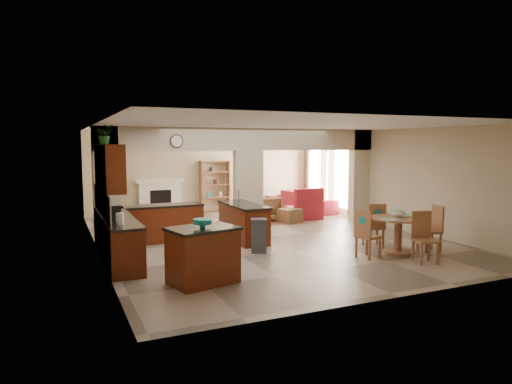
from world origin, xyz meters
name	(u,v)px	position (x,y,z in m)	size (l,w,h in m)	color
floor	(264,237)	(0.00, 0.00, 0.00)	(10.00, 10.00, 0.00)	gray
ceiling	(264,127)	(0.00, 0.00, 2.80)	(10.00, 10.00, 0.00)	white
wall_back	(204,172)	(0.00, 5.00, 1.40)	(8.00, 8.00, 0.00)	#BCAC89
wall_front	(402,208)	(0.00, -5.00, 1.40)	(8.00, 8.00, 0.00)	#BCAC89
wall_left	(97,189)	(-4.00, 0.00, 1.40)	(10.00, 10.00, 0.00)	#BCAC89
wall_right	(390,178)	(4.00, 0.00, 1.40)	(10.00, 10.00, 0.00)	#BCAC89
partition_left_pier	(106,185)	(-3.70, 1.00, 1.40)	(0.60, 0.25, 2.80)	#BCAC89
partition_center_pier	(248,191)	(0.00, 1.00, 1.10)	(0.80, 0.25, 2.20)	#BCAC89
partition_right_pier	(360,176)	(3.70, 1.00, 1.40)	(0.60, 0.25, 2.80)	#BCAC89
partition_header	(248,139)	(0.00, 1.00, 2.50)	(8.00, 0.25, 0.60)	#BCAC89
kitchen_counter	(134,231)	(-3.26, -0.25, 0.46)	(2.52, 3.29, 1.48)	#3A1506
upper_cabinets	(109,167)	(-3.82, -0.80, 1.92)	(0.35, 2.40, 0.90)	#3A1506
peninsula	(244,222)	(-0.60, -0.11, 0.46)	(0.70, 1.85, 0.91)	#3A1506
wall_clock	(177,141)	(-2.00, 0.85, 2.45)	(0.34, 0.34, 0.03)	#4F261A
rug	(270,221)	(1.20, 2.10, 0.01)	(1.60, 1.30, 0.01)	#9A4A38
fireplace	(160,197)	(-1.60, 4.83, 0.61)	(1.60, 0.35, 1.20)	white
shelving_unit	(215,186)	(0.35, 4.82, 0.90)	(1.00, 0.32, 1.80)	brown
window_a	(342,179)	(3.97, 2.30, 1.20)	(0.02, 0.90, 1.90)	white
window_b	(316,176)	(3.97, 4.00, 1.20)	(0.02, 0.90, 1.90)	white
glazed_door	(328,182)	(3.97, 3.15, 1.05)	(0.02, 0.70, 2.10)	white
drape_a_left	(352,181)	(3.93, 1.70, 1.20)	(0.10, 0.28, 2.30)	#431B1B
drape_a_right	(331,178)	(3.93, 2.90, 1.20)	(0.10, 0.28, 2.30)	#431B1B
drape_b_left	(323,177)	(3.93, 3.40, 1.20)	(0.10, 0.28, 2.30)	#431B1B
drape_b_right	(306,175)	(3.93, 4.60, 1.20)	(0.10, 0.28, 2.30)	#431B1B
ceiling_fan	(267,138)	(1.50, 3.00, 2.56)	(1.00, 1.00, 0.10)	white
kitchen_island	(203,255)	(-2.57, -3.06, 0.49)	(1.28, 1.04, 0.97)	#3A1506
teal_bowl	(203,223)	(-2.58, -3.10, 1.04)	(0.31, 0.31, 0.15)	teal
trash_can	(259,237)	(-0.78, -1.43, 0.35)	(0.33, 0.28, 0.69)	#313234
dining_table	(398,230)	(1.92, -2.76, 0.53)	(1.18, 1.18, 0.80)	brown
fruit_bowl	(397,213)	(1.92, -2.73, 0.88)	(0.30, 0.30, 0.16)	#66BF28
sofa	(306,201)	(3.30, 3.51, 0.36)	(0.96, 2.45, 0.72)	maroon
chaise	(304,213)	(2.40, 2.12, 0.20)	(1.00, 0.82, 0.40)	maroon
armchair	(264,208)	(1.10, 2.36, 0.38)	(0.81, 0.83, 0.76)	maroon
ottoman	(290,216)	(1.68, 1.71, 0.21)	(0.57, 0.57, 0.42)	maroon
plant	(105,135)	(-3.82, -0.25, 2.57)	(0.37, 0.32, 0.41)	#1D5316
chair_north	(375,224)	(1.87, -2.05, 0.55)	(0.51, 0.51, 1.02)	brown
chair_east	(433,227)	(2.79, -2.90, 0.55)	(0.51, 0.51, 1.02)	brown
chair_south	(423,235)	(1.93, -3.50, 0.55)	(0.52, 0.52, 1.02)	brown
chair_west	(366,232)	(1.03, -2.81, 0.55)	(0.51, 0.51, 1.02)	brown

